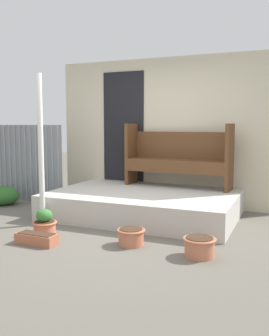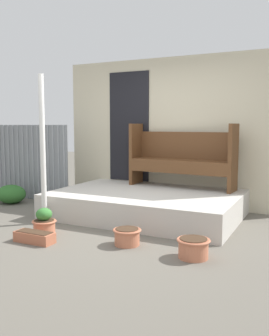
% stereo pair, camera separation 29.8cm
% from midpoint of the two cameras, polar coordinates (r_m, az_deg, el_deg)
% --- Properties ---
extents(ground_plane, '(24.00, 24.00, 0.00)m').
position_cam_midpoint_polar(ground_plane, '(5.12, -1.03, -9.64)').
color(ground_plane, '#666056').
extents(porch_slab, '(2.85, 1.90, 0.38)m').
position_cam_midpoint_polar(porch_slab, '(5.91, 3.24, -5.52)').
color(porch_slab, beige).
rests_on(porch_slab, ground_plane).
extents(house_wall, '(4.05, 0.08, 2.60)m').
position_cam_midpoint_polar(house_wall, '(6.71, 6.29, 5.47)').
color(house_wall, beige).
rests_on(house_wall, ground_plane).
extents(fence_corrugated, '(3.04, 0.05, 1.43)m').
position_cam_midpoint_polar(fence_corrugated, '(7.86, -18.08, 1.05)').
color(fence_corrugated, gray).
rests_on(fence_corrugated, ground_plane).
extents(support_post, '(0.08, 0.08, 2.14)m').
position_cam_midpoint_polar(support_post, '(5.48, -12.30, 2.68)').
color(support_post, white).
rests_on(support_post, ground_plane).
extents(bench, '(1.82, 0.52, 1.07)m').
position_cam_midpoint_polar(bench, '(6.33, 8.60, 1.95)').
color(bench, brown).
rests_on(bench, porch_slab).
extents(flower_pot_left, '(0.32, 0.32, 0.34)m').
position_cam_midpoint_polar(flower_pot_left, '(5.12, -11.97, -8.08)').
color(flower_pot_left, '#C67251').
rests_on(flower_pot_left, ground_plane).
extents(flower_pot_middle, '(0.34, 0.34, 0.20)m').
position_cam_midpoint_polar(flower_pot_middle, '(4.54, 0.77, -10.31)').
color(flower_pot_middle, '#C67251').
rests_on(flower_pot_middle, ground_plane).
extents(flower_pot_right, '(0.36, 0.36, 0.22)m').
position_cam_midpoint_polar(flower_pot_right, '(4.20, 11.03, -11.77)').
color(flower_pot_right, '#C67251').
rests_on(flower_pot_right, ground_plane).
extents(planter_box_rect, '(0.51, 0.20, 0.14)m').
position_cam_midpoint_polar(planter_box_rect, '(4.77, -13.25, -10.21)').
color(planter_box_rect, '#B76647').
rests_on(planter_box_rect, ground_plane).
extents(shrub_by_fence, '(0.55, 0.49, 0.34)m').
position_cam_midpoint_polar(shrub_by_fence, '(7.17, -17.16, -3.82)').
color(shrub_by_fence, '#2D6628').
rests_on(shrub_by_fence, ground_plane).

